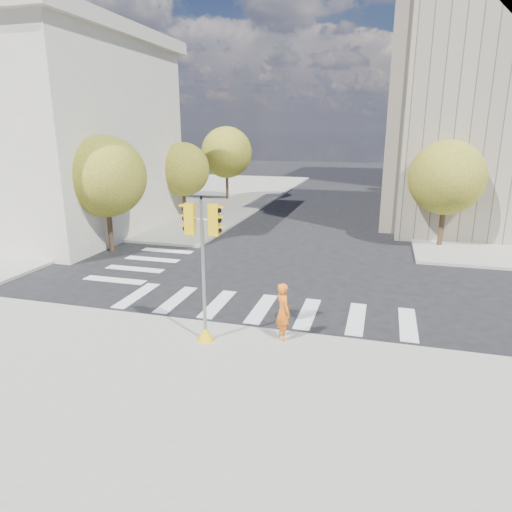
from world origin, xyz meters
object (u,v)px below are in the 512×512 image
Objects in this scene: traffic_signal at (204,282)px; planter_wall at (31,244)px; photographer at (283,311)px; lamp_near at (449,163)px; lamp_far at (430,153)px.

traffic_signal reaches higher than planter_wall.
lamp_near is at bearing -57.89° from photographer.
lamp_far is at bearing 71.96° from traffic_signal.
traffic_signal reaches higher than photographer.
lamp_far reaches higher than planter_wall.
lamp_near is 4.30× the size of photographer.
photographer reaches higher than planter_wall.
traffic_signal is at bearing -105.15° from lamp_far.
lamp_near is 25.88m from planter_wall.
photographer is at bearing -109.80° from lamp_near.
planter_wall is at bearing -132.50° from lamp_far.
lamp_near reaches higher than planter_wall.
photographer is 17.96m from planter_wall.
planter_wall is (-16.30, 7.50, -0.69)m from photographer.
lamp_near is 21.57m from traffic_signal.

